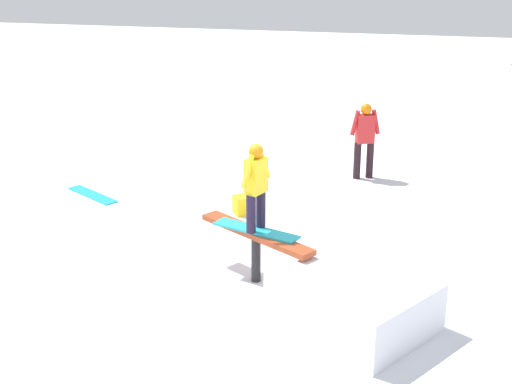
{
  "coord_description": "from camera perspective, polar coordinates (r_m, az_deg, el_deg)",
  "views": [
    {
      "loc": [
        -2.33,
        9.19,
        4.75
      ],
      "look_at": [
        0.0,
        0.0,
        1.39
      ],
      "focal_mm": 50.0,
      "sensor_mm": 36.0,
      "label": 1
    }
  ],
  "objects": [
    {
      "name": "loose_snowboard_cyan",
      "position": [
        14.4,
        -12.96,
        -0.22
      ],
      "size": [
        1.32,
        0.94,
        0.02
      ],
      "primitive_type": "cube",
      "rotation": [
        0.0,
        0.0,
        5.74
      ],
      "color": "#1EABD1",
      "rests_on": "ground"
    },
    {
      "name": "rail_feature",
      "position": [
        10.33,
        -0.0,
        -3.83
      ],
      "size": [
        1.92,
        1.34,
        0.79
      ],
      "rotation": [
        0.0,
        0.0,
        -0.56
      ],
      "color": "black",
      "rests_on": "ground"
    },
    {
      "name": "backpack_on_snow",
      "position": [
        13.03,
        -1.25,
        -1.07
      ],
      "size": [
        0.35,
        0.37,
        0.34
      ],
      "primitive_type": "cube",
      "rotation": [
        0.0,
        0.0,
        2.17
      ],
      "color": "yellow",
      "rests_on": "ground"
    },
    {
      "name": "main_rider_on_rail",
      "position": [
        10.04,
        -0.0,
        0.22
      ],
      "size": [
        1.36,
        0.7,
        1.31
      ],
      "rotation": [
        0.0,
        0.0,
        -0.33
      ],
      "color": "#22ACC1",
      "rests_on": "rail_feature"
    },
    {
      "name": "snow_kicker_ramp",
      "position": [
        9.37,
        7.83,
        -8.8
      ],
      "size": [
        2.32,
        2.22,
        0.67
      ],
      "primitive_type": "cube",
      "rotation": [
        0.0,
        0.0,
        -0.56
      ],
      "color": "white",
      "rests_on": "ground"
    },
    {
      "name": "ground_plane",
      "position": [
        10.6,
        -0.0,
        -7.1
      ],
      "size": [
        60.0,
        60.0,
        0.0
      ],
      "primitive_type": "plane",
      "color": "white"
    },
    {
      "name": "bystander_red",
      "position": [
        14.99,
        8.69,
        4.4
      ],
      "size": [
        0.63,
        0.36,
        1.6
      ],
      "rotation": [
        0.0,
        0.0,
        3.59
      ],
      "color": "black",
      "rests_on": "ground"
    }
  ]
}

